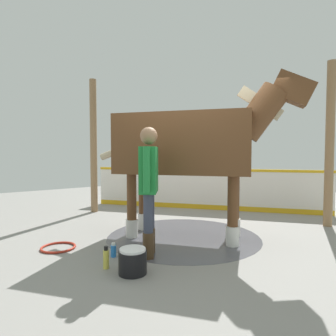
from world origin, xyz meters
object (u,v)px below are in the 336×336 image
bottle_shampoo (106,258)px  bottle_spray (113,250)px  hose_coil (58,247)px  horse (190,146)px  handler (149,181)px  wash_bucket (133,261)px

bottle_shampoo → bottle_spray: size_ratio=1.45×
bottle_spray → hose_coil: bottle_spray is taller
horse → bottle_shampoo: bearing=-114.5°
hose_coil → handler: bearing=-138.1°
horse → bottle_spray: 2.04m
handler → wash_bucket: size_ratio=5.31×
wash_bucket → bottle_spray: size_ratio=1.74×
wash_bucket → horse: bearing=-64.3°
horse → handler: 1.18m
horse → handler: bearing=-110.1°
horse → wash_bucket: bearing=-102.2°
bottle_spray → hose_coil: 0.94m
horse → hose_coil: horse is taller
bottle_spray → hose_coil: (0.79, 0.51, -0.07)m
bottle_spray → hose_coil: bearing=32.6°
horse → bottle_shampoo: 2.23m
wash_bucket → handler: bearing=-50.6°
horse → bottle_shampoo: size_ratio=10.54×
wash_bucket → bottle_shampoo: (0.32, 0.19, -0.02)m
bottle_shampoo → hose_coil: 1.14m
horse → wash_bucket: size_ratio=8.76×
bottle_spray → bottle_shampoo: bearing=141.6°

